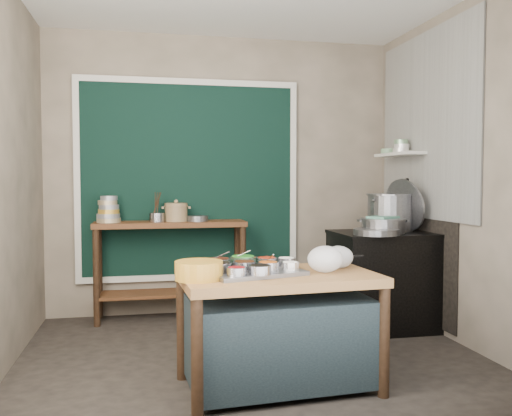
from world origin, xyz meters
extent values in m
cube|color=#2F2924|center=(0.00, 0.00, -0.01)|extent=(3.50, 3.00, 0.02)
cube|color=gray|center=(0.00, 1.51, 1.40)|extent=(3.50, 0.02, 2.80)
cube|color=gray|center=(-1.76, 0.00, 1.40)|extent=(0.02, 3.00, 2.80)
cube|color=gray|center=(1.76, 0.00, 1.40)|extent=(0.02, 3.00, 2.80)
cube|color=black|center=(-0.35, 1.47, 1.35)|extent=(2.10, 0.02, 1.90)
cube|color=#B2B2AA|center=(1.74, 0.55, 1.85)|extent=(0.02, 1.70, 1.70)
cube|color=black|center=(1.74, 0.65, 0.70)|extent=(0.01, 1.30, 1.30)
cube|color=beige|center=(1.63, 0.85, 1.60)|extent=(0.22, 0.70, 0.03)
cube|color=brown|center=(0.05, -0.65, 0.38)|extent=(1.30, 0.80, 0.75)
cube|color=#592F19|center=(-0.55, 1.28, 0.47)|extent=(1.45, 0.40, 0.95)
cube|color=black|center=(1.35, 0.55, 0.42)|extent=(0.90, 0.68, 0.85)
cube|color=black|center=(1.35, 0.55, 0.86)|extent=(0.92, 0.69, 0.03)
cube|color=gray|center=(-0.12, -0.63, 0.76)|extent=(0.69, 0.57, 0.03)
cylinder|color=gray|center=(0.00, -0.50, 0.80)|extent=(0.14, 0.14, 0.06)
cylinder|color=gray|center=(-0.18, -0.66, 0.81)|extent=(0.15, 0.15, 0.06)
cylinder|color=gray|center=(-0.15, -0.48, 0.81)|extent=(0.17, 0.17, 0.07)
cylinder|color=gray|center=(-0.03, -0.69, 0.80)|extent=(0.14, 0.14, 0.06)
cylinder|color=gray|center=(0.14, -0.51, 0.80)|extent=(0.12, 0.12, 0.05)
cylinder|color=gray|center=(-0.11, -0.81, 0.80)|extent=(0.14, 0.14, 0.06)
cylinder|color=gray|center=(-0.31, -0.50, 0.81)|extent=(0.15, 0.15, 0.06)
cylinder|color=gray|center=(-0.25, -0.81, 0.80)|extent=(0.12, 0.12, 0.05)
cylinder|color=gray|center=(-0.34, -0.67, 0.81)|extent=(0.16, 0.16, 0.06)
cylinder|color=silver|center=(0.12, -0.68, 0.80)|extent=(0.11, 0.11, 0.05)
cylinder|color=#BA762D|center=(-0.48, -0.75, 0.81)|extent=(0.37, 0.37, 0.11)
ellipsoid|color=white|center=(0.36, -0.67, 0.84)|extent=(0.29, 0.28, 0.18)
ellipsoid|color=white|center=(0.50, -0.53, 0.83)|extent=(0.22, 0.19, 0.15)
cylinder|color=tan|center=(-1.13, 1.27, 0.97)|extent=(0.22, 0.22, 0.04)
cylinder|color=gray|center=(-1.13, 1.27, 1.01)|extent=(0.22, 0.22, 0.04)
cylinder|color=gold|center=(-1.13, 1.27, 1.06)|extent=(0.20, 0.20, 0.04)
cylinder|color=gray|center=(-1.13, 1.27, 1.10)|extent=(0.19, 0.19, 0.04)
cylinder|color=tan|center=(-1.13, 1.27, 1.14)|extent=(0.18, 0.18, 0.04)
cylinder|color=gray|center=(-1.13, 1.27, 1.18)|extent=(0.16, 0.16, 0.04)
cylinder|color=gray|center=(-0.68, 1.25, 0.99)|extent=(0.19, 0.19, 0.09)
cylinder|color=gray|center=(-0.29, 1.26, 0.98)|extent=(0.24, 0.24, 0.05)
cylinder|color=gray|center=(1.56, 0.59, 1.12)|extent=(0.24, 0.51, 0.49)
cube|color=#50917F|center=(1.28, 0.45, 1.02)|extent=(0.31, 0.29, 0.02)
cylinder|color=gray|center=(1.16, 0.33, 0.91)|extent=(0.41, 0.41, 0.05)
cylinder|color=silver|center=(1.63, 0.82, 1.64)|extent=(0.15, 0.15, 0.04)
cylinder|color=silver|center=(1.63, 0.82, 1.68)|extent=(0.14, 0.14, 0.04)
cylinder|color=gray|center=(1.63, 0.82, 1.72)|extent=(0.13, 0.13, 0.04)
cylinder|color=gray|center=(1.63, 1.11, 1.64)|extent=(0.16, 0.16, 0.05)
camera|label=1|loc=(-0.79, -4.01, 1.35)|focal=38.00mm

